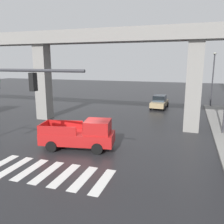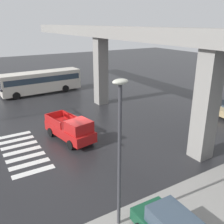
{
  "view_description": "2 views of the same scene",
  "coord_description": "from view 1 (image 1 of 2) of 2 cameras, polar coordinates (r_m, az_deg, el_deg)",
  "views": [
    {
      "loc": [
        7.15,
        -14.72,
        5.94
      ],
      "look_at": [
        1.35,
        2.84,
        2.03
      ],
      "focal_mm": 37.45,
      "sensor_mm": 36.0,
      "label": 1
    },
    {
      "loc": [
        18.11,
        -7.38,
        9.3
      ],
      "look_at": [
        0.49,
        3.23,
        1.91
      ],
      "focal_mm": 40.01,
      "sensor_mm": 36.0,
      "label": 2
    }
  ],
  "objects": [
    {
      "name": "ground_plane",
      "position": [
        17.41,
        -7.24,
        -8.11
      ],
      "size": [
        120.0,
        120.0,
        0.0
      ],
      "primitive_type": "plane",
      "color": "#232326"
    },
    {
      "name": "sedan_tan",
      "position": [
        31.65,
        11.53,
        2.46
      ],
      "size": [
        2.13,
        4.39,
        1.72
      ],
      "color": "tan",
      "rests_on": "ground"
    },
    {
      "name": "pickup_truck",
      "position": [
        16.54,
        -7.41,
        -5.58
      ],
      "size": [
        5.36,
        2.78,
        2.08
      ],
      "color": "red",
      "rests_on": "ground"
    },
    {
      "name": "street_lamp_far_north",
      "position": [
        34.25,
        23.46,
        8.67
      ],
      "size": [
        0.44,
        0.7,
        7.24
      ],
      "color": "#38383D",
      "rests_on": "ground"
    },
    {
      "name": "crosswalk_stripes",
      "position": [
        13.8,
        -15.54,
        -13.99
      ],
      "size": [
        7.15,
        2.8,
        0.01
      ],
      "color": "silver",
      "rests_on": "ground"
    },
    {
      "name": "elevated_overpass",
      "position": [
        22.47,
        -0.34,
        16.26
      ],
      "size": [
        54.24,
        2.04,
        8.97
      ],
      "color": "gray",
      "rests_on": "ground"
    }
  ]
}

